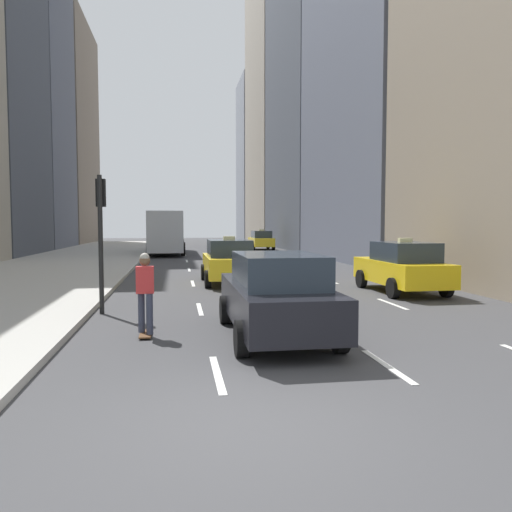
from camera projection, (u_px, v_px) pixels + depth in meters
ground_plane at (248, 424)px, 5.84m from camera, size 160.00×160.00×0.00m
sidewalk_left at (77, 260)px, 31.35m from camera, size 8.00×66.00×0.15m
lane_markings at (236, 264)px, 28.91m from camera, size 5.72×56.00×0.01m
building_row_right at (320, 67)px, 44.65m from camera, size 6.00×76.53×37.64m
taxi_lead at (229, 261)px, 19.58m from camera, size 2.02×4.40×1.87m
taxi_second at (402, 267)px, 17.04m from camera, size 2.02×4.40×1.87m
taxi_third at (261, 240)px, 45.49m from camera, size 2.02×4.40×1.87m
sedan_black_near at (276, 295)px, 10.26m from camera, size 2.02×4.86×1.74m
city_bus at (166, 231)px, 39.56m from camera, size 2.80×11.61×3.25m
skateboarder at (145, 290)px, 10.35m from camera, size 0.36×0.80×1.75m
traffic_light_pole at (101, 221)px, 12.93m from camera, size 0.24×0.42×3.60m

